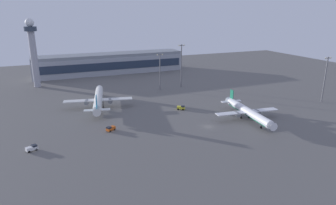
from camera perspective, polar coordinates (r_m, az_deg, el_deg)
The scene contains 11 objects.
ground_plane at distance 140.73m, azimuth 7.59°, elevation -4.53°, with size 416.00×416.00×0.00m, color #605E5B.
terminal_building at distance 261.24m, azimuth -10.84°, elevation 7.25°, with size 122.15×22.40×16.40m.
control_tower at distance 225.35m, azimuth -24.08°, elevation 9.25°, with size 8.00×8.00×46.14m.
airplane_terminal_side at distance 151.96m, azimuth 14.77°, elevation -1.68°, with size 32.61×41.79×10.72m.
airplane_taxiway_distant at distance 169.37m, azimuth -12.98°, elevation 0.57°, with size 36.74×46.91×12.12m.
baggage_tractor at distance 136.71m, azimuth -10.75°, elevation -4.82°, with size 4.56×3.82×2.25m.
cargo_loader at distance 127.20m, azimuth -24.25°, elevation -7.83°, with size 4.58×3.46×2.25m.
maintenance_van at distance 162.54m, azimuth 2.49°, elevation -0.95°, with size 4.53×3.94×2.25m.
apron_light_east at distance 195.24m, azimuth 27.48°, elevation 4.36°, with size 4.80×0.90×26.08m.
apron_light_west at distance 199.74m, azimuth -1.53°, elevation 6.25°, with size 4.80×0.90×24.12m.
apron_light_central at distance 207.67m, azimuth 2.52°, elevation 7.39°, with size 4.80×0.90×29.19m.
Camera 1 is at (-67.26, -112.33, 51.60)m, focal length 32.39 mm.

